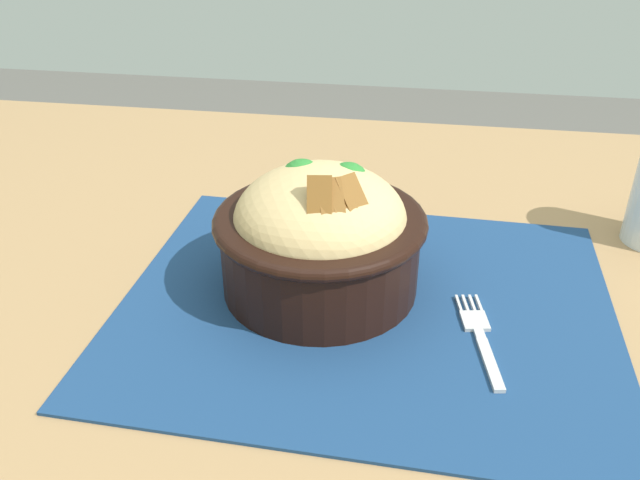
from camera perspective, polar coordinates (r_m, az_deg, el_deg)
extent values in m
cube|color=#99754C|center=(0.61, 3.92, -6.69)|extent=(1.35, 0.96, 0.03)
cylinder|color=olive|center=(1.34, -21.99, -5.56)|extent=(0.04, 0.04, 0.70)
cube|color=navy|center=(0.60, 3.77, -5.62)|extent=(0.45, 0.37, 0.00)
cylinder|color=black|center=(0.60, 0.00, -0.98)|extent=(0.18, 0.18, 0.08)
torus|color=black|center=(0.59, 0.00, 1.69)|extent=(0.19, 0.19, 0.01)
ellipsoid|color=tan|center=(0.59, 0.00, 1.77)|extent=(0.19, 0.19, 0.09)
sphere|color=#28752C|center=(0.55, 0.34, 2.52)|extent=(0.03, 0.03, 0.03)
sphere|color=#28752C|center=(0.59, 2.42, 4.87)|extent=(0.04, 0.04, 0.04)
sphere|color=#28752C|center=(0.60, -1.55, 5.09)|extent=(0.04, 0.04, 0.04)
cylinder|color=orange|center=(0.56, -1.40, 2.66)|extent=(0.01, 0.03, 0.01)
cube|color=brown|center=(0.53, -0.06, 2.65)|extent=(0.02, 0.04, 0.05)
cube|color=brown|center=(0.53, 1.05, 2.63)|extent=(0.03, 0.04, 0.04)
cube|color=brown|center=(0.53, 2.09, 2.70)|extent=(0.04, 0.04, 0.04)
cube|color=brown|center=(0.54, 3.01, 3.03)|extent=(0.04, 0.04, 0.04)
cube|color=#BDBDBD|center=(0.55, 14.36, -10.25)|extent=(0.02, 0.06, 0.00)
cube|color=#BDBDBD|center=(0.58, 13.50, -7.89)|extent=(0.01, 0.01, 0.00)
cube|color=#BDBDBD|center=(0.59, 13.10, -6.76)|extent=(0.03, 0.03, 0.00)
cube|color=#BDBDBD|center=(0.61, 13.42, -5.33)|extent=(0.01, 0.02, 0.00)
cube|color=#BDBDBD|center=(0.61, 12.88, -5.35)|extent=(0.01, 0.02, 0.00)
cube|color=#BDBDBD|center=(0.61, 12.32, -5.37)|extent=(0.01, 0.02, 0.00)
cube|color=#BDBDBD|center=(0.61, 11.77, -5.38)|extent=(0.01, 0.02, 0.00)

